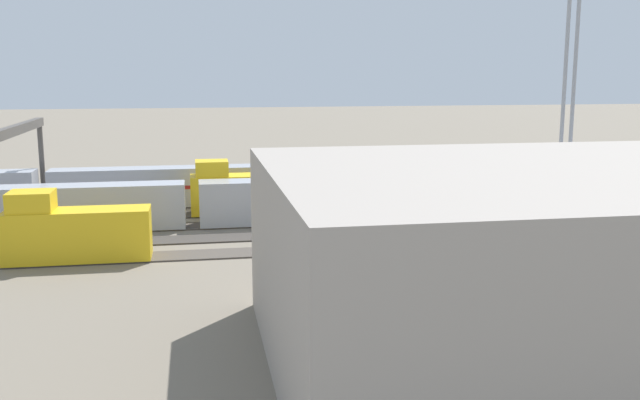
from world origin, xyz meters
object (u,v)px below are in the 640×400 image
train_on_track_0 (271,183)px  train_on_track_1 (242,191)px  signal_gantry (9,144)px  light_mast_2 (569,10)px  light_mast_0 (579,5)px  train_on_track_4 (74,231)px  train_on_track_2 (45,209)px

train_on_track_0 → train_on_track_1: 5.98m
signal_gantry → light_mast_2: bearing=-166.4°
light_mast_0 → signal_gantry: 59.99m
train_on_track_4 → light_mast_0: light_mast_0 is taller
train_on_track_0 → light_mast_2: (-33.58, -3.56, 17.82)m
train_on_track_1 → train_on_track_2: (16.67, 5.00, -0.14)m
train_on_track_1 → train_on_track_2: 17.41m
train_on_track_4 → train_on_track_1: size_ratio=1.00×
train_on_track_2 → light_mast_0: bearing=-166.2°
train_on_track_0 → light_mast_0: light_mast_0 is taller
train_on_track_0 → light_mast_2: light_mast_2 is taller
train_on_track_2 → light_mast_0: (-54.58, -13.40, 18.41)m
train_on_track_2 → signal_gantry: signal_gantry is taller
train_on_track_4 → signal_gantry: signal_gantry is taller
train_on_track_2 → train_on_track_0: bearing=-153.4°
train_on_track_2 → light_mast_2: size_ratio=2.24×
train_on_track_4 → train_on_track_1: same height
train_on_track_1 → train_on_track_2: size_ratio=0.14×
light_mast_0 → signal_gantry: size_ratio=1.32×
train_on_track_1 → light_mast_2: 41.78m
train_on_track_4 → light_mast_2: (-49.65, -23.56, 17.72)m
train_on_track_4 → train_on_track_0: bearing=-128.8°
train_on_track_1 → light_mast_0: (-37.91, -8.40, 18.27)m
light_mast_0 → train_on_track_1: bearing=12.5°
light_mast_0 → signal_gantry: light_mast_0 is taller
train_on_track_0 → train_on_track_1: (3.28, 5.00, 0.10)m
train_on_track_0 → light_mast_2: size_ratio=4.36×
train_on_track_0 → light_mast_0: bearing=-174.4°
train_on_track_1 → light_mast_2: (-36.86, -8.56, 17.72)m
signal_gantry → train_on_track_2: bearing=180.0°
light_mast_2 → signal_gantry: bearing=13.6°
train_on_track_4 → light_mast_0: size_ratio=0.30×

